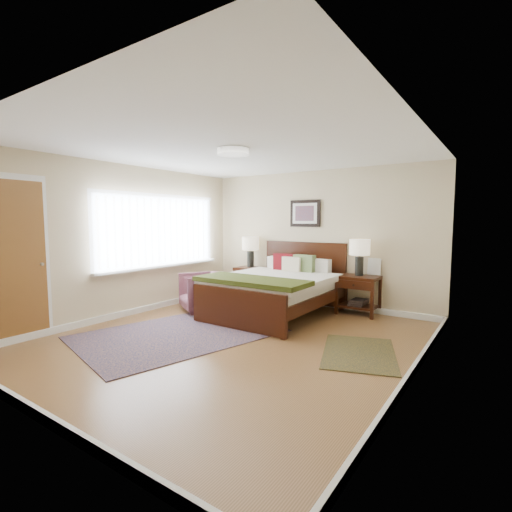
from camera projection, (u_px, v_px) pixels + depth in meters
name	position (u px, v px, depth m)	size (l,w,h in m)	color
floor	(234.00, 339.00, 4.96)	(5.00, 5.00, 0.00)	brown
back_wall	(316.00, 239.00, 6.89)	(4.50, 0.04, 2.50)	#C8BB91
front_wall	(29.00, 265.00, 2.79)	(4.50, 0.04, 2.50)	#C8BB91
left_wall	(126.00, 241.00, 6.11)	(0.04, 5.00, 2.50)	#C8BB91
right_wall	(418.00, 255.00, 3.57)	(0.04, 5.00, 2.50)	#C8BB91
ceiling	(233.00, 148.00, 4.72)	(4.50, 5.00, 0.02)	white
window	(161.00, 232.00, 6.64)	(0.11, 2.72, 1.32)	silver
door	(9.00, 261.00, 4.68)	(0.06, 1.00, 2.18)	silver
ceil_fixture	(233.00, 151.00, 4.72)	(0.44, 0.44, 0.08)	white
bed	(276.00, 283.00, 6.21)	(1.78, 2.16, 1.16)	#331507
wall_art	(305.00, 213.00, 6.95)	(0.62, 0.05, 0.50)	black
nightstand_left	(250.00, 273.00, 7.51)	(0.54, 0.49, 0.64)	#331507
nightstand_right	(358.00, 291.00, 6.26)	(0.66, 0.50, 0.66)	#331507
lamp_left	(250.00, 246.00, 7.47)	(0.34, 0.34, 0.61)	black
lamp_right	(360.00, 250.00, 6.20)	(0.34, 0.34, 0.61)	black
armchair	(203.00, 292.00, 6.52)	(0.71, 0.73, 0.67)	brown
rug_persian	(178.00, 334.00, 5.17)	(1.86, 2.62, 0.01)	#0C163E
rug_navy	(359.00, 353.00, 4.43)	(0.83, 1.24, 0.01)	black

